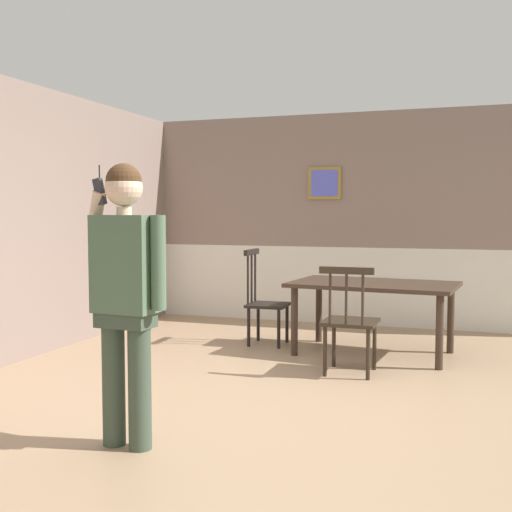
{
  "coord_description": "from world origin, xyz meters",
  "views": [
    {
      "loc": [
        1.31,
        -4.56,
        1.43
      ],
      "look_at": [
        -0.15,
        -0.31,
        1.12
      ],
      "focal_mm": 44.52,
      "sensor_mm": 36.0,
      "label": 1
    }
  ],
  "objects_px": {
    "dining_table": "(374,291)",
    "person_figure": "(126,286)",
    "chair_near_window": "(265,301)",
    "chair_by_doorway": "(350,321)"
  },
  "relations": [
    {
      "from": "chair_near_window",
      "to": "person_figure",
      "type": "height_order",
      "value": "person_figure"
    },
    {
      "from": "dining_table",
      "to": "chair_near_window",
      "type": "bearing_deg",
      "value": 174.76
    },
    {
      "from": "person_figure",
      "to": "chair_near_window",
      "type": "bearing_deg",
      "value": -83.14
    },
    {
      "from": "dining_table",
      "to": "chair_by_doorway",
      "type": "relative_size",
      "value": 1.75
    },
    {
      "from": "chair_by_doorway",
      "to": "dining_table",
      "type": "bearing_deg",
      "value": 84.67
    },
    {
      "from": "dining_table",
      "to": "chair_by_doorway",
      "type": "bearing_deg",
      "value": -95.21
    },
    {
      "from": "dining_table",
      "to": "person_figure",
      "type": "xyz_separation_m",
      "value": [
        -1.03,
        -3.05,
        0.35
      ]
    },
    {
      "from": "dining_table",
      "to": "chair_near_window",
      "type": "relative_size",
      "value": 1.64
    },
    {
      "from": "dining_table",
      "to": "chair_by_doorway",
      "type": "height_order",
      "value": "chair_by_doorway"
    },
    {
      "from": "dining_table",
      "to": "person_figure",
      "type": "distance_m",
      "value": 3.24
    }
  ]
}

